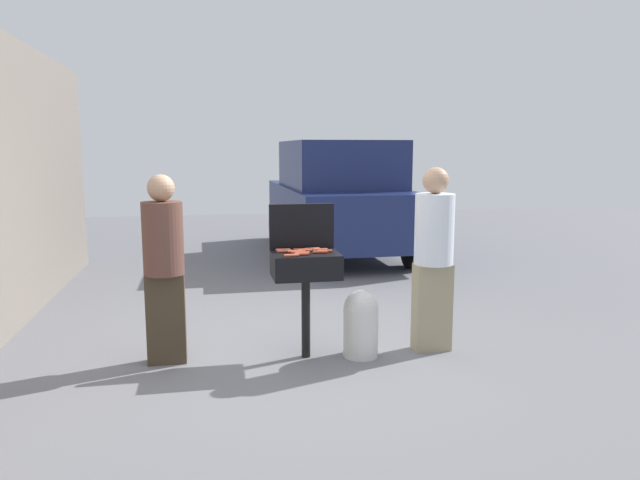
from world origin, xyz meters
The scene contains 20 objects.
ground_plane centered at (0.00, 0.00, 0.00)m, with size 24.00×24.00×0.00m, color slate.
bbq_grill centered at (0.19, -0.10, 0.82)m, with size 0.60×0.44×0.97m.
grill_lid_open centered at (0.19, 0.12, 1.18)m, with size 0.60×0.05×0.42m, color black.
hot_dog_0 centered at (0.20, -0.04, 0.98)m, with size 0.03×0.03×0.13m, color #B74C33.
hot_dog_1 centered at (0.14, -0.22, 0.98)m, with size 0.03×0.03×0.13m, color #AD4228.
hot_dog_2 centered at (0.34, -0.03, 0.98)m, with size 0.03×0.03×0.13m, color #C6593D.
hot_dog_3 centered at (0.10, -0.08, 0.98)m, with size 0.03×0.03×0.13m, color #B74C33.
hot_dog_4 centered at (0.04, -0.27, 0.98)m, with size 0.03×0.03×0.13m, color #C6593D.
hot_dog_5 centered at (0.32, -0.15, 0.98)m, with size 0.03×0.03×0.13m, color #AD4228.
hot_dog_6 centered at (0.28, 0.02, 0.98)m, with size 0.03×0.03×0.13m, color #B74C33.
hot_dog_7 centered at (0.15, -0.17, 0.98)m, with size 0.03×0.03×0.13m, color #B74C33.
hot_dog_8 centered at (0.01, -0.05, 0.98)m, with size 0.03×0.03×0.13m, color #B74C33.
hot_dog_9 centered at (0.37, -0.11, 0.98)m, with size 0.03×0.03×0.13m, color #AD4228.
hot_dog_10 centered at (0.13, -0.12, 0.98)m, with size 0.03×0.03×0.13m, color #AD4228.
hot_dog_11 centered at (0.01, 0.02, 0.98)m, with size 0.03×0.03×0.13m, color #C6593D.
hot_dog_12 centered at (0.16, 0.00, 0.98)m, with size 0.03×0.03×0.13m, color #AD4228.
propane_tank centered at (0.69, -0.18, 0.32)m, with size 0.32×0.32×0.62m.
person_left centered at (-1.04, 0.00, 0.91)m, with size 0.35×0.35×1.67m.
person_right centered at (1.39, -0.13, 0.93)m, with size 0.36×0.36×1.72m.
parked_minivan centered at (1.63, 5.07, 1.03)m, with size 2.06×4.42×2.02m.
Camera 1 is at (-0.66, -5.21, 1.89)m, focal length 33.12 mm.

